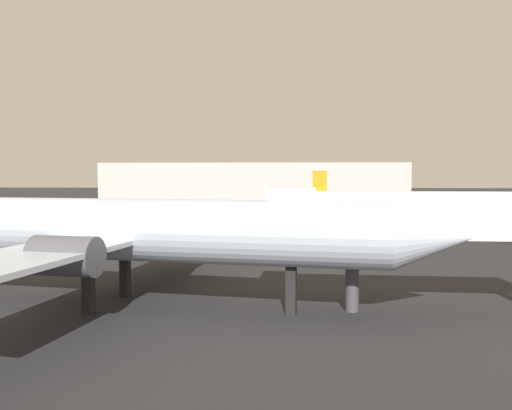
% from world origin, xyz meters
% --- Properties ---
extents(airplane_at_gate, '(34.93, 28.24, 11.38)m').
position_xyz_m(airplane_at_gate, '(-6.08, 20.11, 4.13)').
color(airplane_at_gate, '#B2BCCC').
rests_on(airplane_at_gate, ground_plane).
extents(airplane_far_left, '(27.85, 20.55, 7.89)m').
position_xyz_m(airplane_far_left, '(17.89, 79.47, 3.06)').
color(airplane_far_left, silver).
rests_on(airplane_far_left, ground_plane).
extents(jet_bridge, '(16.48, 2.93, 6.45)m').
position_xyz_m(jet_bridge, '(9.11, 19.38, 4.90)').
color(jet_bridge, silver).
rests_on(jet_bridge, ground_plane).
extents(terminal_building, '(73.20, 27.49, 10.13)m').
position_xyz_m(terminal_building, '(-5.51, 128.98, 5.06)').
color(terminal_building, '#B7B7B2').
rests_on(terminal_building, ground_plane).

